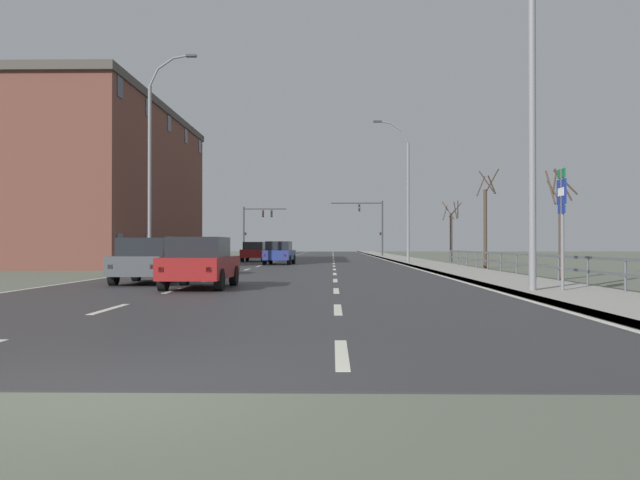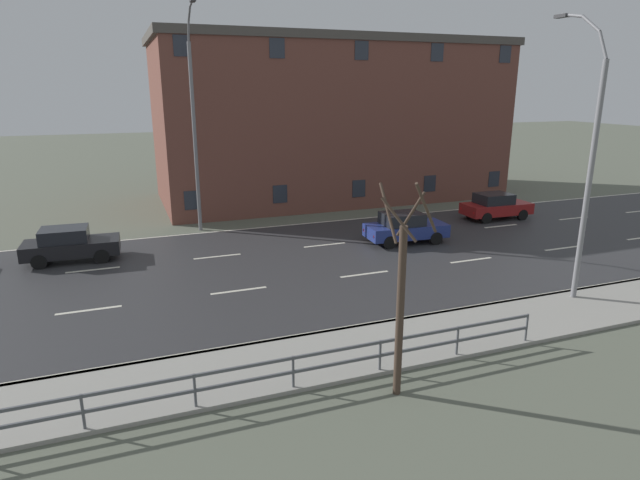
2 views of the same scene
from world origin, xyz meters
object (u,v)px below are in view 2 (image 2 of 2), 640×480
(car_near_right, at_px, (70,244))
(brick_building, at_px, (329,120))
(street_lamp_midground, at_px, (587,166))
(street_lamp_left_bank, at_px, (194,127))
(car_near_left, at_px, (405,227))
(car_far_left, at_px, (496,206))

(car_near_right, height_order, brick_building, brick_building)
(street_lamp_midground, height_order, street_lamp_left_bank, street_lamp_left_bank)
(brick_building, bearing_deg, street_lamp_left_bank, -56.40)
(car_near_right, distance_m, car_near_left, 15.96)
(street_lamp_midground, bearing_deg, car_far_left, 154.03)
(street_lamp_midground, relative_size, car_far_left, 2.46)
(car_near_right, xyz_separation_m, brick_building, (-10.27, 16.72, 4.65))
(car_far_left, bearing_deg, car_near_right, -88.66)
(car_near_right, height_order, car_far_left, same)
(car_near_left, height_order, car_far_left, same)
(street_lamp_left_bank, relative_size, car_near_left, 2.77)
(street_lamp_left_bank, distance_m, car_far_left, 18.06)
(street_lamp_midground, xyz_separation_m, car_far_left, (-11.39, 5.55, -4.18))
(street_lamp_left_bank, height_order, car_near_right, street_lamp_left_bank)
(street_lamp_left_bank, bearing_deg, brick_building, 123.60)
(brick_building, bearing_deg, car_near_right, -58.45)
(car_near_right, xyz_separation_m, car_near_left, (2.70, 15.73, 0.00))
(street_lamp_midground, bearing_deg, brick_building, -177.08)
(street_lamp_midground, bearing_deg, car_near_left, -166.59)
(street_lamp_midground, relative_size, brick_building, 0.43)
(car_near_right, bearing_deg, brick_building, 123.54)
(street_lamp_left_bank, distance_m, car_near_right, 8.68)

